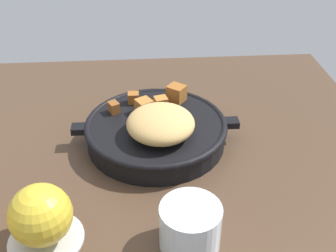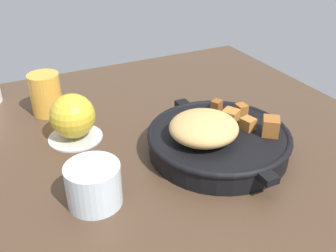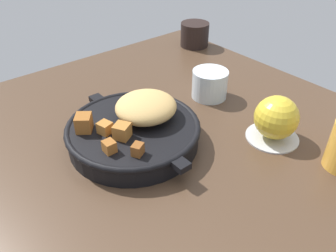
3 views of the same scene
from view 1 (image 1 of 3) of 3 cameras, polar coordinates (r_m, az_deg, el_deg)
The scene contains 5 objects.
ground_plane at distance 71.60cm, azimuth -4.47°, elevation -6.04°, with size 91.68×84.62×2.40cm, color #473323.
cast_iron_skillet at distance 73.74cm, azimuth -1.56°, elevation -0.41°, with size 29.70×25.34×8.60cm.
saucer_plate at distance 60.98cm, azimuth -16.33°, elevation -14.55°, with size 10.28×10.28×0.60cm, color #B7BABF.
red_apple at distance 57.80cm, azimuth -17.04°, elevation -11.56°, with size 8.39×8.39×8.39cm, color gold.
water_glass_short at distance 56.17cm, azimuth 3.05°, elevation -13.58°, with size 8.20×8.20×6.51cm, color silver.
Camera 1 is at (-1.51, 55.08, 44.52)cm, focal length 44.54 mm.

